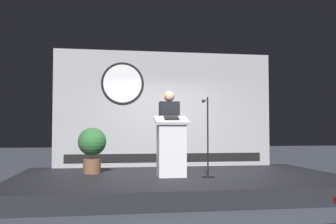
% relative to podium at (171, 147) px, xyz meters
% --- Properties ---
extents(ground_plane, '(40.00, 40.00, 0.00)m').
position_rel_podium_xyz_m(ground_plane, '(0.20, 0.24, -0.86)').
color(ground_plane, '#383D47').
extents(stage_platform, '(6.40, 4.00, 0.30)m').
position_rel_podium_xyz_m(stage_platform, '(0.20, 0.24, -0.71)').
color(stage_platform, black).
rests_on(stage_platform, ground).
extents(banner_display, '(5.35, 0.12, 2.82)m').
position_rel_podium_xyz_m(banner_display, '(0.18, 2.08, 0.84)').
color(banner_display, '#9E9EA3').
rests_on(banner_display, stage_platform).
extents(podium, '(0.64, 0.49, 1.17)m').
position_rel_podium_xyz_m(podium, '(0.00, 0.00, 0.00)').
color(podium, silver).
rests_on(podium, stage_platform).
extents(speaker_person, '(0.40, 0.26, 1.69)m').
position_rel_podium_xyz_m(speaker_person, '(0.04, 0.48, 0.30)').
color(speaker_person, black).
rests_on(speaker_person, stage_platform).
extents(microphone_stand, '(0.24, 0.49, 1.52)m').
position_rel_podium_xyz_m(microphone_stand, '(0.68, -0.11, -0.03)').
color(microphone_stand, black).
rests_on(microphone_stand, stage_platform).
extents(potted_plant, '(0.58, 0.58, 0.94)m').
position_rel_podium_xyz_m(potted_plant, '(-1.51, 0.80, 0.00)').
color(potted_plant, brown).
rests_on(potted_plant, stage_platform).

